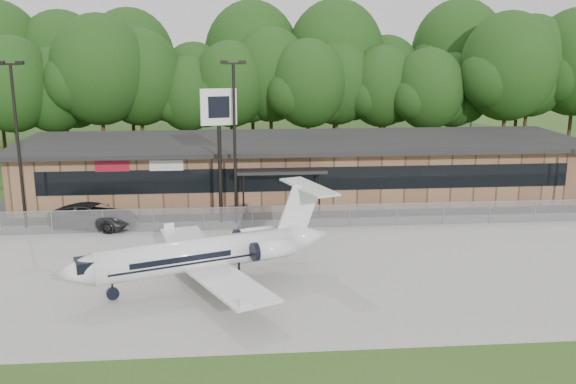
{
  "coord_description": "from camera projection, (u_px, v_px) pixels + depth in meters",
  "views": [
    {
      "loc": [
        -5.09,
        -22.9,
        11.46
      ],
      "look_at": [
        -2.08,
        12.0,
        3.1
      ],
      "focal_mm": 40.0,
      "sensor_mm": 36.0,
      "label": 1
    }
  ],
  "objects": [
    {
      "name": "ground",
      "position": [
        367.0,
        338.0,
        25.28
      ],
      "size": [
        160.0,
        160.0,
        0.0
      ],
      "primitive_type": "plane",
      "color": "#304F1C",
      "rests_on": "ground"
    },
    {
      "name": "apron",
      "position": [
        335.0,
        267.0,
        33.02
      ],
      "size": [
        64.0,
        18.0,
        0.08
      ],
      "primitive_type": "cube",
      "color": "#9E9B93",
      "rests_on": "ground"
    },
    {
      "name": "parking_lot",
      "position": [
        309.0,
        210.0,
        44.17
      ],
      "size": [
        50.0,
        9.0,
        0.06
      ],
      "primitive_type": "cube",
      "color": "#383835",
      "rests_on": "ground"
    },
    {
      "name": "terminal",
      "position": [
        302.0,
        167.0,
        47.97
      ],
      "size": [
        41.0,
        11.65,
        4.3
      ],
      "color": "#8F6947",
      "rests_on": "ground"
    },
    {
      "name": "fence",
      "position": [
        317.0,
        217.0,
        39.63
      ],
      "size": [
        46.0,
        0.04,
        1.52
      ],
      "color": "gray",
      "rests_on": "ground"
    },
    {
      "name": "treeline",
      "position": [
        283.0,
        80.0,
        64.24
      ],
      "size": [
        72.0,
        12.0,
        15.0
      ],
      "primitive_type": null,
      "color": "#183811",
      "rests_on": "ground"
    },
    {
      "name": "radio_mast",
      "position": [
        477.0,
        30.0,
        70.73
      ],
      "size": [
        0.2,
        0.2,
        25.0
      ],
      "primitive_type": "cylinder",
      "color": "gray",
      "rests_on": "ground"
    },
    {
      "name": "light_pole_left",
      "position": [
        17.0,
        133.0,
        38.38
      ],
      "size": [
        1.55,
        0.3,
        10.23
      ],
      "color": "black",
      "rests_on": "ground"
    },
    {
      "name": "light_pole_mid",
      "position": [
        235.0,
        131.0,
        39.46
      ],
      "size": [
        1.55,
        0.3,
        10.23
      ],
      "color": "black",
      "rests_on": "ground"
    },
    {
      "name": "business_jet",
      "position": [
        207.0,
        254.0,
        30.14
      ],
      "size": [
        13.22,
        11.83,
        4.51
      ],
      "rotation": [
        0.0,
        0.0,
        0.35
      ],
      "color": "white",
      "rests_on": "ground"
    },
    {
      "name": "suv",
      "position": [
        94.0,
        216.0,
        39.84
      ],
      "size": [
        6.02,
        4.24,
        1.52
      ],
      "primitive_type": "imported",
      "rotation": [
        0.0,
        0.0,
        1.23
      ],
      "color": "#2E2E31",
      "rests_on": "ground"
    },
    {
      "name": "pole_sign",
      "position": [
        219.0,
        121.0,
        39.54
      ],
      "size": [
        2.24,
        0.67,
        8.53
      ],
      "rotation": [
        0.0,
        0.0,
        0.19
      ],
      "color": "black",
      "rests_on": "ground"
    }
  ]
}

